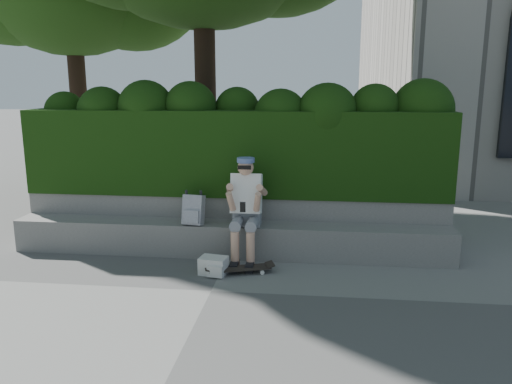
# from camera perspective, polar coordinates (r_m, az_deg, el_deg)

# --- Properties ---
(ground) EXTENTS (80.00, 80.00, 0.00)m
(ground) POSITION_cam_1_polar(r_m,az_deg,el_deg) (5.81, -5.15, -11.20)
(ground) COLOR slate
(ground) RESTS_ON ground
(bench_ledge) EXTENTS (6.00, 0.45, 0.45)m
(bench_ledge) POSITION_cam_1_polar(r_m,az_deg,el_deg) (6.88, -3.09, -5.39)
(bench_ledge) COLOR gray
(bench_ledge) RESTS_ON ground
(planter_wall) EXTENTS (6.00, 0.50, 0.75)m
(planter_wall) POSITION_cam_1_polar(r_m,az_deg,el_deg) (7.29, -2.48, -3.15)
(planter_wall) COLOR gray
(planter_wall) RESTS_ON ground
(hedge) EXTENTS (6.00, 1.00, 1.20)m
(hedge) POSITION_cam_1_polar(r_m,az_deg,el_deg) (7.32, -2.27, 4.70)
(hedge) COLOR black
(hedge) RESTS_ON planter_wall
(person) EXTENTS (0.40, 0.76, 1.38)m
(person) POSITION_cam_1_polar(r_m,az_deg,el_deg) (6.53, -1.17, -1.54)
(person) COLOR gray
(person) RESTS_ON ground
(skateboard) EXTENTS (0.79, 0.42, 0.08)m
(skateboard) POSITION_cam_1_polar(r_m,az_deg,el_deg) (6.26, -1.88, -8.74)
(skateboard) COLOR black
(skateboard) RESTS_ON ground
(backpack_plaid) EXTENTS (0.29, 0.19, 0.40)m
(backpack_plaid) POSITION_cam_1_polar(r_m,az_deg,el_deg) (6.76, -7.16, -2.03)
(backpack_plaid) COLOR silver
(backpack_plaid) RESTS_ON bench_ledge
(backpack_ground) EXTENTS (0.36, 0.28, 0.21)m
(backpack_ground) POSITION_cam_1_polar(r_m,az_deg,el_deg) (6.26, -4.88, -8.37)
(backpack_ground) COLOR beige
(backpack_ground) RESTS_ON ground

